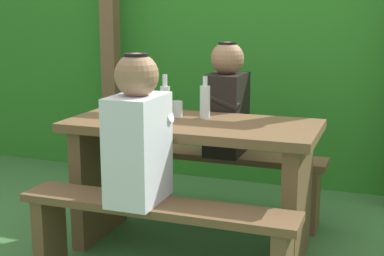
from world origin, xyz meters
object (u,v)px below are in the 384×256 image
(bench_near, at_px, (157,228))
(drinking_glass, at_px, (177,109))
(bottle_right, at_px, (165,101))
(person_black_coat, at_px, (227,103))
(bottle_left, at_px, (205,101))
(bench_far, at_px, (218,171))
(picnic_table, at_px, (192,163))
(person_white_shirt, at_px, (138,134))

(bench_near, relative_size, drinking_glass, 15.37)
(bottle_right, bearing_deg, person_black_coat, 64.87)
(bottle_left, relative_size, bottle_right, 0.96)
(bench_far, relative_size, bottle_left, 5.79)
(picnic_table, bearing_deg, bench_near, -90.00)
(bench_far, bearing_deg, drinking_glass, -107.54)
(person_black_coat, xyz_separation_m, bottle_right, (-0.22, -0.48, 0.08))
(bench_near, bearing_deg, drinking_glass, 102.05)
(bench_near, relative_size, person_white_shirt, 1.95)
(picnic_table, xyz_separation_m, bottle_right, (-0.17, 0.03, 0.35))
(bench_far, xyz_separation_m, drinking_glass, (-0.13, -0.41, 0.48))
(bench_near, height_order, person_black_coat, person_black_coat)
(person_white_shirt, distance_m, bottle_right, 0.55)
(bench_far, height_order, bottle_right, bottle_right)
(person_white_shirt, bearing_deg, drinking_glass, 93.76)
(person_black_coat, bearing_deg, person_white_shirt, -97.97)
(person_white_shirt, distance_m, bottle_left, 0.64)
(bench_far, distance_m, bottle_right, 0.74)
(drinking_glass, bearing_deg, bottle_left, 6.70)
(bench_near, distance_m, person_white_shirt, 0.47)
(bench_near, bearing_deg, person_white_shirt, 177.90)
(person_white_shirt, height_order, bottle_right, person_white_shirt)
(person_black_coat, height_order, bottle_right, person_black_coat)
(bottle_left, height_order, bottle_right, bottle_right)
(picnic_table, bearing_deg, bottle_right, 170.79)
(bottle_left, bearing_deg, bench_far, 95.25)
(picnic_table, distance_m, bottle_right, 0.39)
(person_white_shirt, relative_size, bottle_left, 2.97)
(picnic_table, distance_m, bottle_left, 0.37)
(bench_near, height_order, bottle_right, bottle_right)
(bench_near, distance_m, person_black_coat, 1.12)
(bench_near, relative_size, person_black_coat, 1.95)
(picnic_table, bearing_deg, person_white_shirt, -100.09)
(bench_near, bearing_deg, bench_far, 90.00)
(person_black_coat, xyz_separation_m, bottle_left, (-0.02, -0.39, 0.07))
(bench_near, height_order, bench_far, same)
(bench_far, xyz_separation_m, person_white_shirt, (-0.09, -1.02, 0.46))
(bottle_left, bearing_deg, person_black_coat, 87.67)
(drinking_glass, bearing_deg, person_white_shirt, -86.24)
(picnic_table, distance_m, bench_near, 0.54)
(person_white_shirt, relative_size, bottle_right, 2.86)
(person_black_coat, height_order, drinking_glass, person_black_coat)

